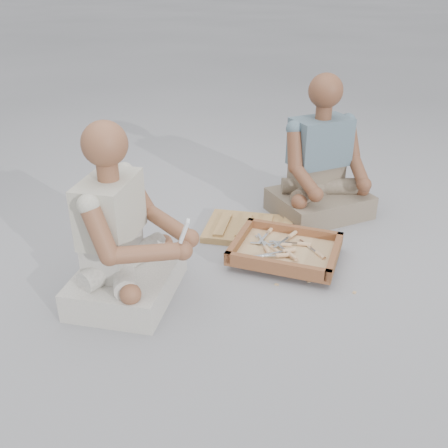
# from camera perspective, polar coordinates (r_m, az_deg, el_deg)

# --- Properties ---
(ground) EXTENTS (60.00, 60.00, 0.00)m
(ground) POSITION_cam_1_polar(r_m,az_deg,el_deg) (2.42, -0.16, -7.65)
(ground) COLOR gray
(ground) RESTS_ON ground
(carved_panel) EXTENTS (0.62, 0.45, 0.04)m
(carved_panel) POSITION_cam_1_polar(r_m,az_deg,el_deg) (2.92, 3.63, -0.65)
(carved_panel) COLOR #906038
(carved_panel) RESTS_ON ground
(tool_tray) EXTENTS (0.63, 0.55, 0.07)m
(tool_tray) POSITION_cam_1_polar(r_m,az_deg,el_deg) (2.64, 7.06, -2.99)
(tool_tray) COLOR brown
(tool_tray) RESTS_ON carved_panel
(chisel_0) EXTENTS (0.22, 0.03, 0.02)m
(chisel_0) POSITION_cam_1_polar(r_m,az_deg,el_deg) (2.69, 8.66, -2.24)
(chisel_0) COLOR silver
(chisel_0) RESTS_ON tool_tray
(chisel_1) EXTENTS (0.08, 0.22, 0.02)m
(chisel_1) POSITION_cam_1_polar(r_m,az_deg,el_deg) (2.62, 4.84, -2.78)
(chisel_1) COLOR silver
(chisel_1) RESTS_ON tool_tray
(chisel_2) EXTENTS (0.14, 0.19, 0.02)m
(chisel_2) POSITION_cam_1_polar(r_m,az_deg,el_deg) (2.65, 5.62, -2.76)
(chisel_2) COLOR silver
(chisel_2) RESTS_ON tool_tray
(chisel_3) EXTENTS (0.09, 0.21, 0.02)m
(chisel_3) POSITION_cam_1_polar(r_m,az_deg,el_deg) (2.80, 5.22, -0.80)
(chisel_3) COLOR silver
(chisel_3) RESTS_ON tool_tray
(chisel_4) EXTENTS (0.13, 0.19, 0.02)m
(chisel_4) POSITION_cam_1_polar(r_m,az_deg,el_deg) (2.57, 7.54, -3.44)
(chisel_4) COLOR silver
(chisel_4) RESTS_ON tool_tray
(chisel_5) EXTENTS (0.21, 0.11, 0.02)m
(chisel_5) POSITION_cam_1_polar(r_m,az_deg,el_deg) (2.60, 7.01, -3.09)
(chisel_5) COLOR silver
(chisel_5) RESTS_ON tool_tray
(chisel_6) EXTENTS (0.22, 0.02, 0.02)m
(chisel_6) POSITION_cam_1_polar(r_m,az_deg,el_deg) (2.68, 6.51, -2.35)
(chisel_6) COLOR silver
(chisel_6) RESTS_ON tool_tray
(chisel_7) EXTENTS (0.13, 0.20, 0.02)m
(chisel_7) POSITION_cam_1_polar(r_m,az_deg,el_deg) (2.63, 10.66, -3.32)
(chisel_7) COLOR silver
(chisel_7) RESTS_ON tool_tray
(chisel_8) EXTENTS (0.22, 0.06, 0.02)m
(chisel_8) POSITION_cam_1_polar(r_m,az_deg,el_deg) (2.56, 6.24, -3.59)
(chisel_8) COLOR silver
(chisel_8) RESTS_ON tool_tray
(chisel_9) EXTENTS (0.13, 0.19, 0.02)m
(chisel_9) POSITION_cam_1_polar(r_m,az_deg,el_deg) (2.75, 7.60, -1.36)
(chisel_9) COLOR silver
(chisel_9) RESTS_ON tool_tray
(wood_chip_0) EXTENTS (0.02, 0.02, 0.00)m
(wood_chip_0) POSITION_cam_1_polar(r_m,az_deg,el_deg) (2.96, 0.88, -0.62)
(wood_chip_0) COLOR #D1B77B
(wood_chip_0) RESTS_ON ground
(wood_chip_1) EXTENTS (0.02, 0.02, 0.00)m
(wood_chip_1) POSITION_cam_1_polar(r_m,az_deg,el_deg) (2.89, 11.25, -1.88)
(wood_chip_1) COLOR #D1B77B
(wood_chip_1) RESTS_ON ground
(wood_chip_2) EXTENTS (0.02, 0.02, 0.00)m
(wood_chip_2) POSITION_cam_1_polar(r_m,az_deg,el_deg) (2.78, 1.68, -2.60)
(wood_chip_2) COLOR #D1B77B
(wood_chip_2) RESTS_ON ground
(wood_chip_3) EXTENTS (0.02, 0.02, 0.00)m
(wood_chip_3) POSITION_cam_1_polar(r_m,az_deg,el_deg) (2.47, 6.04, -6.89)
(wood_chip_3) COLOR #D1B77B
(wood_chip_3) RESTS_ON ground
(wood_chip_4) EXTENTS (0.02, 0.02, 0.00)m
(wood_chip_4) POSITION_cam_1_polar(r_m,az_deg,el_deg) (2.92, 4.21, -1.07)
(wood_chip_4) COLOR #D1B77B
(wood_chip_4) RESTS_ON ground
(wood_chip_5) EXTENTS (0.02, 0.02, 0.00)m
(wood_chip_5) POSITION_cam_1_polar(r_m,az_deg,el_deg) (2.98, 3.29, -0.49)
(wood_chip_5) COLOR #D1B77B
(wood_chip_5) RESTS_ON ground
(wood_chip_6) EXTENTS (0.02, 0.02, 0.00)m
(wood_chip_6) POSITION_cam_1_polar(r_m,az_deg,el_deg) (2.96, 2.51, -0.58)
(wood_chip_6) COLOR #D1B77B
(wood_chip_6) RESTS_ON ground
(wood_chip_7) EXTENTS (0.02, 0.02, 0.00)m
(wood_chip_7) POSITION_cam_1_polar(r_m,az_deg,el_deg) (2.97, 3.77, -0.55)
(wood_chip_7) COLOR #D1B77B
(wood_chip_7) RESTS_ON ground
(wood_chip_8) EXTENTS (0.02, 0.02, 0.00)m
(wood_chip_8) POSITION_cam_1_polar(r_m,az_deg,el_deg) (2.96, 12.99, -1.33)
(wood_chip_8) COLOR #D1B77B
(wood_chip_8) RESTS_ON ground
(wood_chip_9) EXTENTS (0.02, 0.02, 0.00)m
(wood_chip_9) POSITION_cam_1_polar(r_m,az_deg,el_deg) (2.73, 9.52, -3.61)
(wood_chip_9) COLOR #D1B77B
(wood_chip_9) RESTS_ON ground
(wood_chip_10) EXTENTS (0.02, 0.02, 0.00)m
(wood_chip_10) POSITION_cam_1_polar(r_m,az_deg,el_deg) (2.91, 9.83, -1.57)
(wood_chip_10) COLOR #D1B77B
(wood_chip_10) RESTS_ON ground
(wood_chip_11) EXTENTS (0.02, 0.02, 0.00)m
(wood_chip_11) POSITION_cam_1_polar(r_m,az_deg,el_deg) (2.52, 9.67, -6.46)
(wood_chip_11) COLOR #D1B77B
(wood_chip_11) RESTS_ON ground
(wood_chip_12) EXTENTS (0.02, 0.02, 0.00)m
(wood_chip_12) POSITION_cam_1_polar(r_m,az_deg,el_deg) (2.48, 14.68, -7.58)
(wood_chip_12) COLOR #D1B77B
(wood_chip_12) RESTS_ON ground
(wood_chip_13) EXTENTS (0.02, 0.02, 0.00)m
(wood_chip_13) POSITION_cam_1_polar(r_m,az_deg,el_deg) (2.79, 5.32, -2.51)
(wood_chip_13) COLOR #D1B77B
(wood_chip_13) RESTS_ON ground
(craftsman) EXTENTS (0.59, 0.58, 0.84)m
(craftsman) POSITION_cam_1_polar(r_m,az_deg,el_deg) (2.29, -11.54, -1.96)
(craftsman) COLOR beige
(craftsman) RESTS_ON ground
(companion) EXTENTS (0.70, 0.66, 0.86)m
(companion) POSITION_cam_1_polar(r_m,az_deg,el_deg) (3.11, 11.02, 6.06)
(companion) COLOR #796857
(companion) RESTS_ON ground
(mobile_phone) EXTENTS (0.05, 0.05, 0.10)m
(mobile_phone) POSITION_cam_1_polar(r_m,az_deg,el_deg) (2.09, -4.55, -0.79)
(mobile_phone) COLOR silver
(mobile_phone) RESTS_ON craftsman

